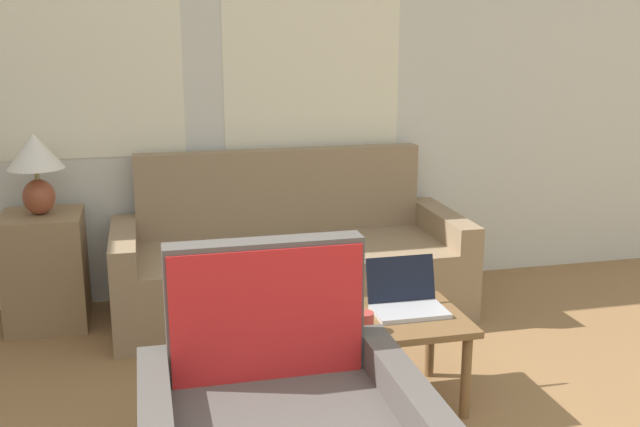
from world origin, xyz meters
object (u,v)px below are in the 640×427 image
snack_bowl (282,317)px  cup_yellow (337,310)px  couch (289,266)px  cup_white (311,322)px  coffee_table (357,330)px  laptop (406,299)px  table_lamp (36,163)px  cup_navy (364,322)px

snack_bowl → cup_yellow: bearing=5.7°
couch → cup_white: couch is taller
coffee_table → laptop: 0.27m
table_lamp → cup_white: 1.93m
coffee_table → cup_navy: bearing=-94.0°
laptop → cup_yellow: laptop is taller
table_lamp → cup_white: bearing=-49.9°
cup_navy → cup_white: cup_white is taller
couch → cup_white: (-0.17, -1.33, 0.20)m
laptop → coffee_table: bearing=-165.9°
coffee_table → cup_navy: cup_navy is taller
laptop → cup_white: (-0.48, -0.17, 0.00)m
coffee_table → cup_navy: 0.15m
coffee_table → laptop: laptop is taller
cup_navy → cup_white: (-0.22, 0.02, 0.01)m
cup_white → snack_bowl: (-0.10, 0.12, -0.02)m
cup_navy → cup_yellow: (-0.07, 0.16, -0.00)m
cup_white → coffee_table: bearing=24.8°
couch → cup_yellow: size_ratio=20.91×
table_lamp → cup_navy: (1.43, -1.45, -0.48)m
cup_yellow → snack_bowl: cup_yellow is taller
table_lamp → coffee_table: size_ratio=0.47×
coffee_table → cup_navy: (-0.01, -0.12, 0.09)m
laptop → snack_bowl: size_ratio=1.75×
cup_yellow → cup_white: bearing=-135.5°
table_lamp → snack_bowl: table_lamp is taller
snack_bowl → coffee_table: bearing=-2.5°
cup_navy → cup_yellow: bearing=114.3°
coffee_table → snack_bowl: snack_bowl is taller
laptop → cup_navy: bearing=-143.8°
cup_yellow → table_lamp: bearing=136.5°
cup_yellow → couch: bearing=88.9°
couch → cup_white: bearing=-97.3°
snack_bowl → table_lamp: bearing=130.2°
laptop → cup_yellow: size_ratio=3.33×
coffee_table → cup_white: size_ratio=8.74×
snack_bowl → laptop: bearing=4.7°
coffee_table → cup_yellow: cup_yellow is taller
table_lamp → cup_yellow: 1.93m
cup_navy → cup_white: bearing=175.7°
cup_white → cup_yellow: bearing=44.5°
couch → table_lamp: size_ratio=4.52×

